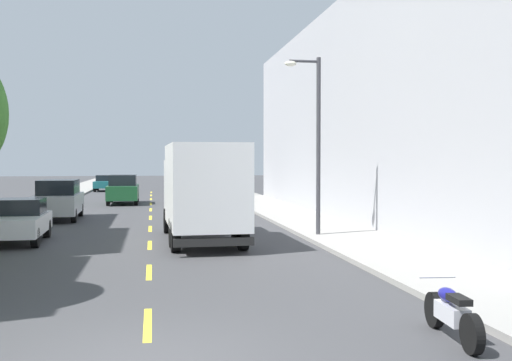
% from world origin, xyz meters
% --- Properties ---
extents(ground_plane, '(160.00, 160.00, 0.00)m').
position_xyz_m(ground_plane, '(0.00, 30.00, 0.00)').
color(ground_plane, '#38383A').
extents(sidewalk_left, '(3.20, 120.00, 0.14)m').
position_xyz_m(sidewalk_left, '(-7.10, 28.00, 0.07)').
color(sidewalk_left, gray).
rests_on(sidewalk_left, ground_plane).
extents(sidewalk_right, '(3.20, 120.00, 0.14)m').
position_xyz_m(sidewalk_right, '(7.10, 28.00, 0.07)').
color(sidewalk_right, gray).
rests_on(sidewalk_right, ground_plane).
extents(lane_centerline_dashes, '(0.14, 47.20, 0.01)m').
position_xyz_m(lane_centerline_dashes, '(0.00, 24.50, 0.00)').
color(lane_centerline_dashes, yellow).
rests_on(lane_centerline_dashes, ground_plane).
extents(apartment_block_opposite, '(10.00, 36.00, 10.39)m').
position_xyz_m(apartment_block_opposite, '(13.70, 20.00, 5.19)').
color(apartment_block_opposite, '#A8A8AD').
rests_on(apartment_block_opposite, ground_plane).
extents(street_lamp, '(1.35, 0.28, 6.46)m').
position_xyz_m(street_lamp, '(5.94, 12.89, 3.91)').
color(street_lamp, '#38383D').
rests_on(street_lamp, sidewalk_right).
extents(delivery_box_truck, '(2.56, 7.30, 3.39)m').
position_xyz_m(delivery_box_truck, '(1.81, 12.49, 1.91)').
color(delivery_box_truck, white).
rests_on(delivery_box_truck, ground_plane).
extents(parked_suv_silver, '(2.05, 4.84, 1.93)m').
position_xyz_m(parked_suv_silver, '(-4.36, 21.75, 0.99)').
color(parked_suv_silver, '#B2B5BA').
rests_on(parked_suv_silver, ground_plane).
extents(parked_suv_charcoal, '(2.05, 4.84, 1.93)m').
position_xyz_m(parked_suv_charcoal, '(4.42, 32.66, 0.99)').
color(parked_suv_charcoal, '#333338').
rests_on(parked_suv_charcoal, ground_plane).
extents(parked_hatchback_teal, '(1.79, 4.02, 1.50)m').
position_xyz_m(parked_hatchback_teal, '(-4.34, 50.09, 0.76)').
color(parked_hatchback_teal, '#195B60').
rests_on(parked_hatchback_teal, ground_plane).
extents(parked_hatchback_sky, '(1.85, 4.05, 1.50)m').
position_xyz_m(parked_hatchback_sky, '(4.31, 52.38, 0.76)').
color(parked_hatchback_sky, '#7A9EC6').
rests_on(parked_hatchback_sky, ground_plane).
extents(parked_hatchback_white, '(1.85, 4.05, 1.50)m').
position_xyz_m(parked_hatchback_white, '(-4.49, 13.50, 0.76)').
color(parked_hatchback_white, silver).
rests_on(parked_hatchback_white, ground_plane).
extents(parked_sedan_orange, '(1.93, 4.55, 1.43)m').
position_xyz_m(parked_sedan_orange, '(4.26, 40.47, 0.75)').
color(parked_sedan_orange, orange).
rests_on(parked_sedan_orange, ground_plane).
extents(moving_forest_sedan, '(1.95, 4.80, 1.93)m').
position_xyz_m(moving_forest_sedan, '(-1.80, 32.29, 0.99)').
color(moving_forest_sedan, '#194C28').
rests_on(moving_forest_sedan, ground_plane).
extents(parked_motorcycle, '(0.62, 2.05, 0.90)m').
position_xyz_m(parked_motorcycle, '(4.75, 0.26, 0.41)').
color(parked_motorcycle, black).
rests_on(parked_motorcycle, ground_plane).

